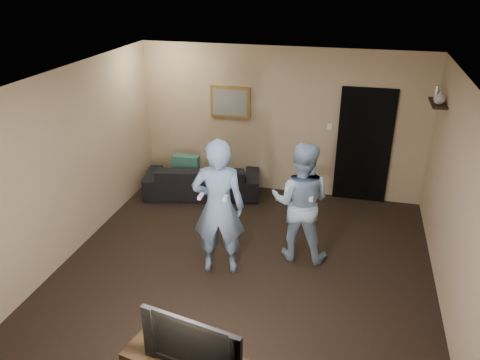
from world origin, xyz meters
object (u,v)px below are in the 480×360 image
(television, at_px, (196,339))
(sofa, at_px, (203,179))
(wii_player_left, at_px, (219,208))
(wii_player_right, at_px, (301,202))

(television, bearing_deg, sofa, 118.95)
(television, distance_m, wii_player_left, 2.18)
(wii_player_right, bearing_deg, sofa, 141.69)
(wii_player_right, bearing_deg, television, -101.60)
(wii_player_left, bearing_deg, wii_player_right, 30.59)
(sofa, distance_m, television, 4.50)
(sofa, xyz_separation_m, wii_player_right, (1.94, -1.53, 0.56))
(television, bearing_deg, wii_player_left, 112.41)
(sofa, relative_size, wii_player_left, 1.07)
(sofa, relative_size, wii_player_right, 1.18)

